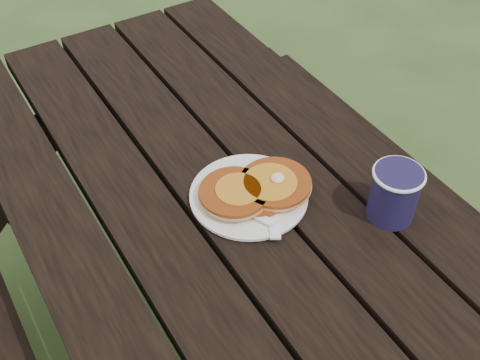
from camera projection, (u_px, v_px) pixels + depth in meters
plate at (249, 196)px, 1.17m from camera, size 0.23×0.23×0.01m
pancake_stack at (256, 189)px, 1.15m from camera, size 0.22×0.16×0.04m
knife at (272, 203)px, 1.14m from camera, size 0.11×0.17×0.00m
fork at (249, 212)px, 1.12m from camera, size 0.10×0.16×0.01m
coffee_cup at (395, 191)px, 1.10m from camera, size 0.10×0.10×0.11m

